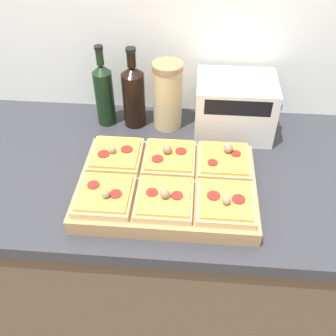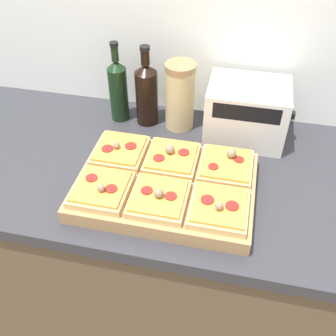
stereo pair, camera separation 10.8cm
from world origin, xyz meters
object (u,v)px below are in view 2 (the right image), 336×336
cutting_board (166,186)px  grain_jar_tall (180,96)px  wine_bottle (147,93)px  olive_oil_bottle (118,89)px  toaster_oven (246,112)px

cutting_board → grain_jar_tall: 0.34m
wine_bottle → olive_oil_bottle: bearing=180.0°
cutting_board → olive_oil_bottle: size_ratio=1.75×
olive_oil_bottle → grain_jar_tall: olive_oil_bottle is taller
toaster_oven → olive_oil_bottle: bearing=178.0°
olive_oil_bottle → toaster_oven: olive_oil_bottle is taller
olive_oil_bottle → grain_jar_tall: size_ratio=1.22×
cutting_board → wine_bottle: wine_bottle is taller
olive_oil_bottle → grain_jar_tall: bearing=-0.0°
olive_oil_bottle → toaster_oven: (0.43, -0.01, -0.02)m
cutting_board → olive_oil_bottle: olive_oil_bottle is taller
wine_bottle → toaster_oven: bearing=-2.6°
toaster_oven → cutting_board: bearing=-121.6°
cutting_board → grain_jar_tall: grain_jar_tall is taller
wine_bottle → grain_jar_tall: wine_bottle is taller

